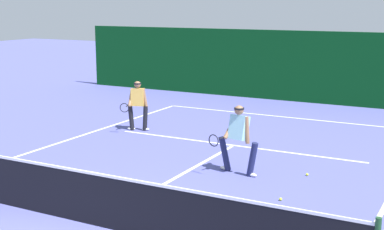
% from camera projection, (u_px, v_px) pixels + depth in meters
% --- Properties ---
extents(ground_plane, '(80.00, 80.00, 0.00)m').
position_uv_depth(ground_plane, '(92.00, 225.00, 10.12)').
color(ground_plane, '#5458A5').
extents(court_line_baseline_far, '(9.28, 0.10, 0.01)m').
position_uv_depth(court_line_baseline_far, '(285.00, 117.00, 19.68)').
color(court_line_baseline_far, white).
rests_on(court_line_baseline_far, ground_plane).
extents(court_line_service, '(7.57, 0.10, 0.01)m').
position_uv_depth(court_line_service, '(234.00, 145.00, 15.75)').
color(court_line_service, white).
rests_on(court_line_service, ground_plane).
extents(court_line_centre, '(0.10, 6.40, 0.01)m').
position_uv_depth(court_line_centre, '(177.00, 177.00, 12.89)').
color(court_line_centre, white).
rests_on(court_line_centre, ground_plane).
extents(tennis_net, '(10.18, 0.09, 1.11)m').
position_uv_depth(tennis_net, '(91.00, 198.00, 10.02)').
color(tennis_net, '#1E4723').
rests_on(tennis_net, ground_plane).
extents(player_near, '(1.14, 0.87, 1.67)m').
position_uv_depth(player_near, '(238.00, 136.00, 13.00)').
color(player_near, '#1E234C').
rests_on(player_near, ground_plane).
extents(player_far, '(0.72, 0.90, 1.60)m').
position_uv_depth(player_far, '(138.00, 104.00, 17.45)').
color(player_far, black).
rests_on(player_far, ground_plane).
extents(tennis_ball, '(0.07, 0.07, 0.07)m').
position_uv_depth(tennis_ball, '(281.00, 199.00, 11.34)').
color(tennis_ball, '#D1E033').
rests_on(tennis_ball, ground_plane).
extents(tennis_ball_extra, '(0.07, 0.07, 0.07)m').
position_uv_depth(tennis_ball_extra, '(307.00, 174.00, 12.98)').
color(tennis_ball_extra, '#D1E033').
rests_on(tennis_ball_extra, ground_plane).
extents(back_fence_windscreen, '(21.86, 0.12, 2.93)m').
position_uv_depth(back_fence_windscreen, '(312.00, 67.00, 22.24)').
color(back_fence_windscreen, '#073C15').
rests_on(back_fence_windscreen, ground_plane).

